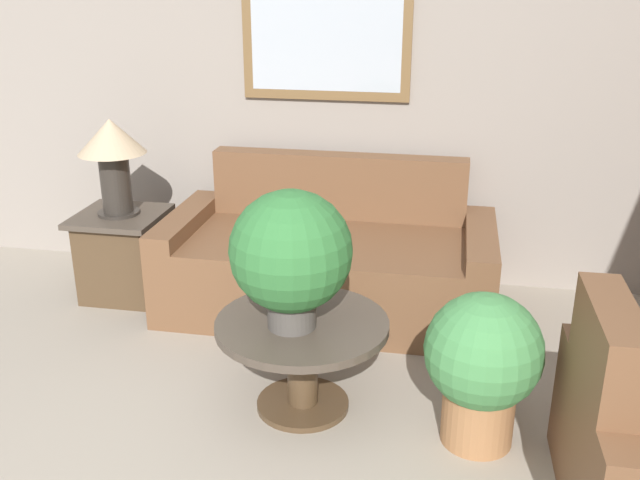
{
  "coord_description": "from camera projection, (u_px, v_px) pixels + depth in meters",
  "views": [
    {
      "loc": [
        0.69,
        -1.28,
        2.02
      ],
      "look_at": [
        0.01,
        2.29,
        0.64
      ],
      "focal_mm": 40.0,
      "sensor_mm": 36.0,
      "label": 1
    }
  ],
  "objects": [
    {
      "name": "potted_plant_on_table",
      "position": [
        291.0,
        254.0,
        3.18
      ],
      "size": [
        0.56,
        0.56,
        0.65
      ],
      "color": "#4C4742",
      "rests_on": "coffee_table"
    },
    {
      "name": "wall_back",
      "position": [
        348.0,
        86.0,
        4.63
      ],
      "size": [
        6.61,
        0.09,
        2.6
      ],
      "color": "gray",
      "rests_on": "ground_plane"
    },
    {
      "name": "potted_plant_floor",
      "position": [
        482.0,
        362.0,
        3.13
      ],
      "size": [
        0.52,
        0.52,
        0.72
      ],
      "color": "#9E6B42",
      "rests_on": "ground_plane"
    },
    {
      "name": "side_table",
      "position": [
        123.0,
        254.0,
        4.64
      ],
      "size": [
        0.54,
        0.54,
        0.56
      ],
      "color": "#4C3823",
      "rests_on": "ground_plane"
    },
    {
      "name": "table_lamp",
      "position": [
        112.0,
        150.0,
        4.39
      ],
      "size": [
        0.42,
        0.42,
        0.61
      ],
      "color": "#2D2823",
      "rests_on": "side_table"
    },
    {
      "name": "couch_main",
      "position": [
        329.0,
        263.0,
        4.47
      ],
      "size": [
        2.02,
        0.97,
        0.91
      ],
      "color": "brown",
      "rests_on": "ground_plane"
    },
    {
      "name": "coffee_table",
      "position": [
        302.0,
        345.0,
        3.4
      ],
      "size": [
        0.83,
        0.83,
        0.47
      ],
      "color": "#4C3823",
      "rests_on": "ground_plane"
    }
  ]
}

